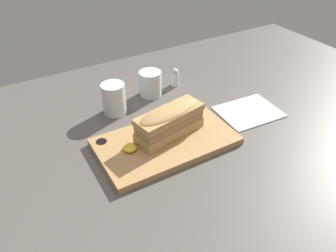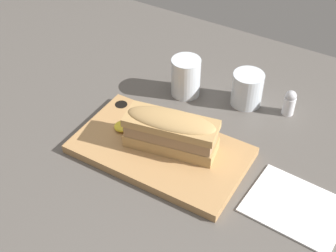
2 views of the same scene
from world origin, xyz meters
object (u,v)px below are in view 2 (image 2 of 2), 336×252
at_px(water_glass, 186,79).
at_px(salt_shaker, 290,102).
at_px(serving_board, 160,150).
at_px(sandwich, 171,130).
at_px(wine_glass, 247,90).
at_px(napkin, 295,208).

xyz_separation_m(water_glass, salt_shaker, (0.24, 0.05, -0.01)).
height_order(serving_board, sandwich, sandwich).
relative_size(sandwich, water_glass, 2.08).
distance_m(sandwich, wine_glass, 0.24).
relative_size(serving_board, wine_glass, 4.38).
xyz_separation_m(napkin, salt_shaker, (-0.11, 0.26, 0.03)).
bearing_deg(salt_shaker, sandwich, -123.71).
bearing_deg(salt_shaker, water_glass, -167.60).
xyz_separation_m(sandwich, salt_shaker, (0.16, 0.25, -0.03)).
relative_size(water_glass, wine_glass, 1.17).
height_order(wine_glass, napkin, wine_glass).
height_order(water_glass, napkin, water_glass).
xyz_separation_m(sandwich, napkin, (0.27, -0.01, -0.06)).
height_order(serving_board, salt_shaker, salt_shaker).
bearing_deg(sandwich, salt_shaker, 56.29).
bearing_deg(water_glass, napkin, -30.50).
xyz_separation_m(serving_board, wine_glass, (0.09, 0.25, 0.03)).
distance_m(water_glass, wine_glass, 0.15).
relative_size(napkin, salt_shaker, 2.97).
bearing_deg(napkin, salt_shaker, 112.74).
bearing_deg(sandwich, serving_board, -148.09).
height_order(sandwich, water_glass, sandwich).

